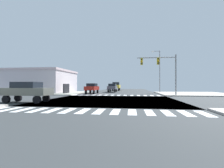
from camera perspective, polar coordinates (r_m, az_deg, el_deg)
name	(u,v)px	position (r m, az deg, el deg)	size (l,w,h in m)	color
ground	(111,100)	(16.74, -0.38, -5.94)	(90.00, 90.00, 0.05)	#323638
sidewalk_corner_ne	(194,94)	(30.53, 27.97, -3.18)	(12.00, 12.00, 0.14)	#A09B91
sidewalk_corner_nw	(53,93)	(32.35, -20.84, -3.04)	(12.00, 12.00, 0.14)	#9D9F92
crosswalk_near	(91,111)	(9.67, -7.71, -9.90)	(13.50, 2.00, 0.01)	white
crosswalk_far	(116,95)	(24.00, 1.34, -4.17)	(13.50, 2.00, 0.01)	white
traffic_signal_mast	(160,66)	(24.21, 17.40, 6.51)	(5.74, 0.55, 6.11)	gray
street_lamp	(159,68)	(33.09, 16.84, 5.76)	(1.78, 0.32, 8.62)	gray
bank_building	(41,81)	(36.30, -24.74, 0.90)	(13.89, 10.95, 4.73)	silver
sedan_farside_1	(92,88)	(28.55, -7.39, -1.32)	(1.80, 4.30, 1.88)	black
sedan_crossing_2	(27,90)	(16.13, -28.94, -2.05)	(4.30, 1.80, 1.88)	black
sedan_queued_3	(112,87)	(34.21, 0.17, -1.15)	(1.80, 4.30, 1.88)	black
sedan_leading_4	(112,86)	(56.69, -0.07, -0.82)	(1.80, 4.30, 1.88)	black
pickup_trailing_1	(116,86)	(42.74, 1.58, -0.75)	(2.00, 5.10, 2.35)	black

